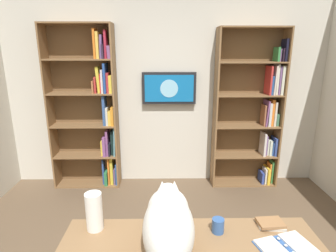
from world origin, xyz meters
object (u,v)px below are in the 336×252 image
at_px(cat, 169,222).
at_px(coffee_mug, 218,226).
at_px(desk_book_stack, 271,224).
at_px(paper_towel_roll, 94,211).
at_px(wall_mounted_tv, 169,88).
at_px(bookshelf_right, 92,110).
at_px(open_binder, 286,247).
at_px(bookshelf_left, 254,111).

bearing_deg(cat, coffee_mug, -155.28).
distance_m(cat, desk_book_stack, 0.74).
distance_m(cat, paper_towel_roll, 0.53).
distance_m(coffee_mug, desk_book_stack, 0.38).
bearing_deg(wall_mounted_tv, coffee_mug, 97.14).
relative_size(bookshelf_right, open_binder, 5.89).
height_order(paper_towel_roll, coffee_mug, paper_towel_roll).
bearing_deg(bookshelf_left, paper_towel_roll, 50.96).
xyz_separation_m(bookshelf_left, bookshelf_right, (2.24, 0.00, 0.03)).
distance_m(bookshelf_right, desk_book_stack, 2.74).
bearing_deg(bookshelf_left, bookshelf_right, 0.05).
relative_size(open_binder, coffee_mug, 3.95).
bearing_deg(open_binder, cat, -0.70).
height_order(bookshelf_left, bookshelf_right, bookshelf_right).
bearing_deg(bookshelf_right, bookshelf_left, -179.95).
height_order(open_binder, paper_towel_roll, paper_towel_roll).
relative_size(bookshelf_left, open_binder, 5.77).
bearing_deg(coffee_mug, desk_book_stack, -171.86).
bearing_deg(open_binder, bookshelf_right, -53.37).
bearing_deg(wall_mounted_tv, bookshelf_left, 176.17).
bearing_deg(bookshelf_left, cat, 62.07).
height_order(bookshelf_left, desk_book_stack, bookshelf_left).
relative_size(bookshelf_left, paper_towel_roll, 8.39).
bearing_deg(wall_mounted_tv, bookshelf_right, 4.36).
relative_size(cat, open_binder, 1.87).
xyz_separation_m(cat, coffee_mug, (-0.33, -0.15, -0.14)).
distance_m(wall_mounted_tv, paper_towel_roll, 2.32).
height_order(bookshelf_left, cat, bookshelf_left).
relative_size(bookshelf_left, bookshelf_right, 0.98).
bearing_deg(bookshelf_left, coffee_mug, 67.40).
bearing_deg(bookshelf_right, coffee_mug, 121.82).
xyz_separation_m(bookshelf_right, wall_mounted_tv, (-1.06, -0.08, 0.28)).
distance_m(open_binder, coffee_mug, 0.42).
height_order(cat, paper_towel_roll, cat).
relative_size(bookshelf_right, paper_towel_roll, 8.57).
bearing_deg(paper_towel_roll, desk_book_stack, -179.73).
distance_m(wall_mounted_tv, desk_book_stack, 2.37).
distance_m(wall_mounted_tv, open_binder, 2.57).
height_order(cat, coffee_mug, cat).
xyz_separation_m(bookshelf_right, paper_towel_roll, (-0.53, 2.11, -0.23)).
bearing_deg(open_binder, bookshelf_left, -102.55).
height_order(bookshelf_right, cat, bookshelf_right).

